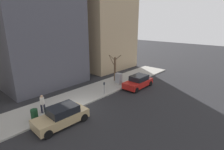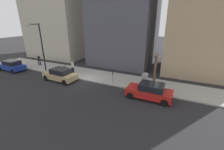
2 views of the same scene
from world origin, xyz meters
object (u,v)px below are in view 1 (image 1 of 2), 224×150
utility_box (119,79)px  bare_tree (115,68)px  parked_car_red (138,82)px  parked_car_tan (62,116)px  trash_bin (34,115)px  pedestrian_near_meter (42,103)px  parking_meter (104,87)px

utility_box → bare_tree: bare_tree is taller
parked_car_red → bare_tree: (3.61, 0.27, 1.16)m
parked_car_tan → trash_bin: size_ratio=4.74×
bare_tree → pedestrian_near_meter: bare_tree is taller
utility_box → bare_tree: size_ratio=0.38×
parked_car_red → parked_car_tan: 10.93m
parking_meter → bare_tree: bearing=-63.2°
parked_car_tan → bare_tree: bare_tree is taller
parked_car_tan → parked_car_red: bearing=-87.1°
parking_meter → utility_box: 3.60m
parked_car_tan → parking_meter: bearing=-73.7°
parked_car_red → trash_bin: 12.31m
utility_box → bare_tree: (1.31, -0.78, 1.05)m
bare_tree → trash_bin: size_ratio=4.15×
utility_box → pedestrian_near_meter: bearing=89.0°
parking_meter → pedestrian_near_meter: 6.67m
parked_car_tan → bare_tree: 11.37m
bare_tree → trash_bin: bare_tree is taller
utility_box → trash_bin: bearing=92.1°
parking_meter → pedestrian_near_meter: (1.02, 6.59, 0.11)m
trash_bin → pedestrian_near_meter: 1.27m
utility_box → trash_bin: 11.12m
parked_car_red → trash_bin: (1.90, 12.16, -0.14)m
pedestrian_near_meter → parked_car_tan: bearing=-75.9°
trash_bin → bare_tree: bearing=-81.8°
parked_car_red → trash_bin: size_ratio=4.67×
parked_car_red → pedestrian_near_meter: 11.41m
utility_box → pedestrian_near_meter: (0.17, 10.08, 0.24)m
parked_car_tan → utility_box: bearing=-73.9°
parking_meter → pedestrian_near_meter: pedestrian_near_meter is taller
utility_box → pedestrian_near_meter: 10.09m
parked_car_tan → trash_bin: parked_car_tan is taller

